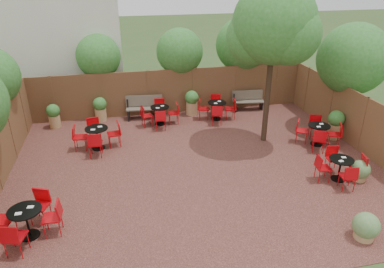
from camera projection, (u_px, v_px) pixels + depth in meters
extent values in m
plane|color=#354F23|center=(197.00, 167.00, 11.90)|extent=(80.00, 80.00, 0.00)
cube|color=#321814|center=(197.00, 167.00, 11.90)|extent=(12.00, 10.00, 0.02)
cube|color=#4E301D|center=(172.00, 92.00, 15.89)|extent=(12.00, 0.08, 2.00)
cube|color=#4E301D|center=(363.00, 124.00, 12.62)|extent=(0.08, 10.00, 2.00)
cube|color=silver|center=(62.00, 15.00, 16.40)|extent=(5.00, 4.00, 8.00)
sphere|color=#2B6A22|center=(98.00, 56.00, 15.27)|extent=(1.87, 1.87, 1.87)
sphere|color=#2B6A22|center=(180.00, 52.00, 15.83)|extent=(2.06, 2.06, 2.06)
sphere|color=#2B6A22|center=(243.00, 45.00, 16.53)|extent=(2.49, 2.49, 2.49)
sphere|color=#2B6A22|center=(353.00, 59.00, 13.73)|extent=(2.74, 2.74, 2.74)
cylinder|color=black|center=(269.00, 82.00, 12.76)|extent=(0.22, 0.22, 4.56)
sphere|color=#2B6A22|center=(274.00, 23.00, 11.89)|extent=(2.80, 2.80, 2.80)
sphere|color=#2B6A22|center=(255.00, 36.00, 12.36)|extent=(1.96, 1.96, 1.96)
sphere|color=#2B6A22|center=(290.00, 34.00, 11.75)|extent=(2.04, 2.04, 2.04)
cube|color=brown|center=(145.00, 108.00, 15.48)|extent=(1.62, 0.64, 0.05)
cube|color=brown|center=(144.00, 101.00, 15.55)|extent=(1.58, 0.29, 0.48)
cube|color=black|center=(129.00, 115.00, 15.45)|extent=(0.11, 0.48, 0.42)
cube|color=black|center=(162.00, 112.00, 15.72)|extent=(0.11, 0.48, 0.42)
cube|color=brown|center=(248.00, 102.00, 16.41)|extent=(1.46, 0.60, 0.05)
cube|color=brown|center=(247.00, 95.00, 16.46)|extent=(1.42, 0.28, 0.43)
cube|color=black|center=(235.00, 107.00, 16.38)|extent=(0.11, 0.43, 0.38)
cube|color=black|center=(261.00, 105.00, 16.62)|extent=(0.11, 0.43, 0.38)
cylinder|color=black|center=(316.00, 144.00, 13.39)|extent=(0.46, 0.46, 0.03)
cylinder|color=black|center=(318.00, 135.00, 13.23)|extent=(0.05, 0.05, 0.73)
cylinder|color=black|center=(319.00, 126.00, 13.08)|extent=(0.79, 0.79, 0.03)
cube|color=white|center=(321.00, 124.00, 13.16)|extent=(0.17, 0.15, 0.02)
cube|color=white|center=(319.00, 127.00, 12.94)|extent=(0.17, 0.15, 0.02)
cylinder|color=black|center=(30.00, 235.00, 8.86)|extent=(0.46, 0.46, 0.03)
cylinder|color=black|center=(27.00, 223.00, 8.70)|extent=(0.05, 0.05, 0.73)
cylinder|color=black|center=(24.00, 211.00, 8.54)|extent=(0.80, 0.80, 0.03)
cube|color=white|center=(30.00, 207.00, 8.63)|extent=(0.16, 0.13, 0.02)
cube|color=white|center=(18.00, 214.00, 8.40)|extent=(0.16, 0.13, 0.02)
cylinder|color=black|center=(160.00, 123.00, 15.11)|extent=(0.45, 0.45, 0.03)
cylinder|color=black|center=(160.00, 115.00, 14.96)|extent=(0.05, 0.05, 0.71)
cylinder|color=black|center=(160.00, 107.00, 14.80)|extent=(0.78, 0.78, 0.03)
cube|color=white|center=(162.00, 106.00, 14.89)|extent=(0.15, 0.11, 0.02)
cube|color=white|center=(158.00, 108.00, 14.66)|extent=(0.15, 0.11, 0.02)
cylinder|color=black|center=(217.00, 119.00, 15.58)|extent=(0.46, 0.46, 0.03)
cylinder|color=black|center=(217.00, 111.00, 15.43)|extent=(0.05, 0.05, 0.72)
cylinder|color=black|center=(217.00, 103.00, 15.27)|extent=(0.79, 0.79, 0.03)
cube|color=white|center=(219.00, 101.00, 15.35)|extent=(0.15, 0.12, 0.02)
cube|color=white|center=(216.00, 103.00, 15.13)|extent=(0.15, 0.12, 0.02)
cylinder|color=black|center=(99.00, 148.00, 13.10)|extent=(0.47, 0.47, 0.03)
cylinder|color=black|center=(98.00, 138.00, 12.94)|extent=(0.05, 0.05, 0.76)
cylinder|color=black|center=(96.00, 129.00, 12.77)|extent=(0.82, 0.82, 0.03)
cube|color=white|center=(100.00, 127.00, 12.86)|extent=(0.16, 0.12, 0.02)
cube|color=white|center=(93.00, 130.00, 12.63)|extent=(0.16, 0.12, 0.02)
cylinder|color=black|center=(338.00, 179.00, 11.20)|extent=(0.43, 0.43, 0.03)
cylinder|color=black|center=(340.00, 169.00, 11.05)|extent=(0.05, 0.05, 0.68)
cylinder|color=black|center=(342.00, 160.00, 10.90)|extent=(0.73, 0.73, 0.03)
cube|color=white|center=(344.00, 157.00, 10.99)|extent=(0.14, 0.11, 0.01)
cube|color=white|center=(341.00, 161.00, 10.77)|extent=(0.14, 0.11, 0.01)
cylinder|color=#A78353|center=(101.00, 115.00, 15.33)|extent=(0.47, 0.47, 0.54)
sphere|color=#2B6A22|center=(100.00, 104.00, 15.13)|extent=(0.57, 0.57, 0.57)
cylinder|color=#A78353|center=(192.00, 108.00, 15.96)|extent=(0.50, 0.50, 0.57)
sphere|color=#2B6A22|center=(192.00, 97.00, 15.74)|extent=(0.60, 0.60, 0.60)
cylinder|color=#A78353|center=(55.00, 121.00, 14.72)|extent=(0.45, 0.45, 0.52)
sphere|color=#2B6A22|center=(53.00, 111.00, 14.52)|extent=(0.54, 0.54, 0.54)
cylinder|color=#A78353|center=(334.00, 131.00, 13.77)|extent=(0.51, 0.51, 0.58)
sphere|color=#2B6A22|center=(336.00, 118.00, 13.55)|extent=(0.61, 0.61, 0.61)
cylinder|color=#A78353|center=(364.00, 234.00, 8.76)|extent=(0.47, 0.47, 0.21)
sphere|color=#52773D|center=(366.00, 225.00, 8.65)|extent=(0.64, 0.64, 0.64)
cylinder|color=#A78353|center=(359.00, 177.00, 11.16)|extent=(0.44, 0.44, 0.20)
sphere|color=#52773D|center=(360.00, 170.00, 11.05)|extent=(0.60, 0.60, 0.60)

